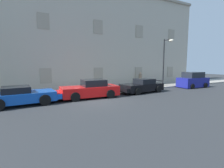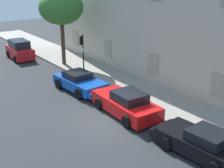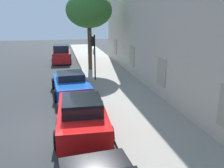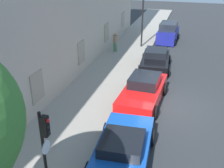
{
  "view_description": "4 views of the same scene",
  "coord_description": "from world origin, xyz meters",
  "px_view_note": "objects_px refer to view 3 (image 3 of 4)",
  "views": [
    {
      "loc": [
        -4.91,
        -11.84,
        2.8
      ],
      "look_at": [
        2.06,
        1.23,
        1.01
      ],
      "focal_mm": 27.16,
      "sensor_mm": 36.0,
      "label": 1
    },
    {
      "loc": [
        12.89,
        -9.35,
        8.02
      ],
      "look_at": [
        -1.42,
        1.17,
        1.48
      ],
      "focal_mm": 49.48,
      "sensor_mm": 36.0,
      "label": 2
    },
    {
      "loc": [
        9.47,
        0.37,
        4.69
      ],
      "look_at": [
        -0.16,
        2.5,
        1.88
      ],
      "focal_mm": 38.88,
      "sensor_mm": 36.0,
      "label": 3
    },
    {
      "loc": [
        -13.45,
        -1.02,
        7.35
      ],
      "look_at": [
        -1.44,
        2.52,
        1.59
      ],
      "focal_mm": 44.06,
      "sensor_mm": 36.0,
      "label": 4
    }
  ],
  "objects_px": {
    "tree_near_kerb": "(89,10)",
    "sportscar_yellow_flank": "(82,113)",
    "sportscar_red_lead": "(72,85)",
    "hatchback_distant": "(62,54)",
    "traffic_light": "(94,49)"
  },
  "relations": [
    {
      "from": "sportscar_yellow_flank",
      "to": "tree_near_kerb",
      "type": "bearing_deg",
      "value": 170.57
    },
    {
      "from": "sportscar_red_lead",
      "to": "hatchback_distant",
      "type": "distance_m",
      "value": 10.89
    },
    {
      "from": "hatchback_distant",
      "to": "tree_near_kerb",
      "type": "distance_m",
      "value": 6.64
    },
    {
      "from": "hatchback_distant",
      "to": "tree_near_kerb",
      "type": "height_order",
      "value": "tree_near_kerb"
    },
    {
      "from": "sportscar_yellow_flank",
      "to": "traffic_light",
      "type": "height_order",
      "value": "traffic_light"
    },
    {
      "from": "tree_near_kerb",
      "to": "sportscar_red_lead",
      "type": "bearing_deg",
      "value": -17.39
    },
    {
      "from": "sportscar_red_lead",
      "to": "hatchback_distant",
      "type": "bearing_deg",
      "value": -178.15
    },
    {
      "from": "tree_near_kerb",
      "to": "sportscar_yellow_flank",
      "type": "bearing_deg",
      "value": -9.43
    },
    {
      "from": "tree_near_kerb",
      "to": "traffic_light",
      "type": "distance_m",
      "value": 4.5
    },
    {
      "from": "sportscar_yellow_flank",
      "to": "hatchback_distant",
      "type": "bearing_deg",
      "value": -178.11
    },
    {
      "from": "hatchback_distant",
      "to": "traffic_light",
      "type": "relative_size",
      "value": 1.2
    },
    {
      "from": "sportscar_yellow_flank",
      "to": "tree_near_kerb",
      "type": "relative_size",
      "value": 0.8
    },
    {
      "from": "hatchback_distant",
      "to": "tree_near_kerb",
      "type": "relative_size",
      "value": 0.61
    },
    {
      "from": "sportscar_yellow_flank",
      "to": "hatchback_distant",
      "type": "xyz_separation_m",
      "value": [
        -15.53,
        -0.51,
        0.19
      ]
    },
    {
      "from": "sportscar_yellow_flank",
      "to": "traffic_light",
      "type": "bearing_deg",
      "value": 167.6
    }
  ]
}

